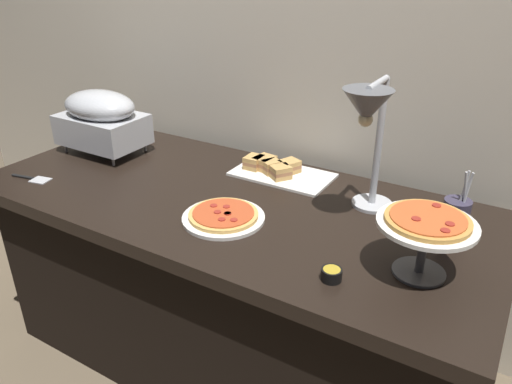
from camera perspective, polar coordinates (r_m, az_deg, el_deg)
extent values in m
plane|color=brown|center=(2.23, -2.72, -18.28)|extent=(8.00, 8.00, 0.00)
cube|color=beige|center=(2.06, 4.54, 15.92)|extent=(4.40, 0.04, 2.40)
cube|color=black|center=(1.80, -3.21, -1.30)|extent=(1.90, 0.84, 0.05)
cube|color=black|center=(2.00, -2.93, -11.00)|extent=(1.75, 0.74, 0.71)
cylinder|color=#B7BABF|center=(2.34, -21.17, 4.77)|extent=(0.01, 0.01, 0.04)
cylinder|color=#B7BABF|center=(2.13, -16.22, 3.47)|extent=(0.01, 0.01, 0.04)
cylinder|color=#B7BABF|center=(2.45, -17.70, 6.27)|extent=(0.01, 0.01, 0.04)
cylinder|color=#B7BABF|center=(2.25, -12.68, 5.15)|extent=(0.01, 0.01, 0.04)
cube|color=#B7BABF|center=(2.26, -17.29, 6.96)|extent=(0.36, 0.24, 0.13)
ellipsoid|color=#B7BABF|center=(2.23, -17.64, 9.49)|extent=(0.34, 0.23, 0.13)
cylinder|color=#B7BABF|center=(1.77, 13.23, -1.31)|extent=(0.14, 0.14, 0.01)
cylinder|color=#B7BABF|center=(1.68, 14.00, 5.46)|extent=(0.02, 0.02, 0.43)
cylinder|color=#B7BABF|center=(1.55, 13.90, 12.11)|extent=(0.02, 0.16, 0.02)
cone|color=#595B60|center=(1.48, 12.69, 9.65)|extent=(0.15, 0.15, 0.10)
sphere|color=#F9EAB2|center=(1.50, 12.54, 8.18)|extent=(0.04, 0.04, 0.04)
cylinder|color=white|center=(1.64, -3.78, -3.01)|extent=(0.28, 0.28, 0.01)
cylinder|color=#DBA856|center=(1.63, -3.79, -2.64)|extent=(0.23, 0.23, 0.01)
cylinder|color=#B74723|center=(1.63, -3.80, -2.39)|extent=(0.20, 0.20, 0.00)
cylinder|color=maroon|center=(1.67, -4.92, -1.58)|extent=(0.02, 0.02, 0.00)
cylinder|color=maroon|center=(1.63, -4.48, -2.33)|extent=(0.02, 0.02, 0.00)
cylinder|color=maroon|center=(1.62, -3.32, -2.47)|extent=(0.02, 0.02, 0.00)
cylinder|color=maroon|center=(1.58, -3.98, -3.18)|extent=(0.02, 0.02, 0.00)
cylinder|color=maroon|center=(1.62, -3.28, -2.50)|extent=(0.02, 0.02, 0.00)
cylinder|color=maroon|center=(1.58, -2.58, -3.25)|extent=(0.02, 0.02, 0.00)
cylinder|color=maroon|center=(1.66, -3.43, -1.70)|extent=(0.02, 0.02, 0.00)
cylinder|color=#595B60|center=(1.41, 18.68, -6.39)|extent=(0.02, 0.02, 0.15)
cylinder|color=#595B60|center=(1.45, 18.28, -8.75)|extent=(0.15, 0.15, 0.01)
cylinder|color=white|center=(1.37, 19.16, -3.53)|extent=(0.26, 0.26, 0.01)
cylinder|color=#C68E42|center=(1.37, 19.23, -3.09)|extent=(0.22, 0.22, 0.01)
cylinder|color=#C65628|center=(1.36, 19.28, -2.80)|extent=(0.20, 0.20, 0.00)
cylinder|color=maroon|center=(1.43, 20.14, -1.48)|extent=(0.02, 0.02, 0.00)
cylinder|color=maroon|center=(1.34, 18.03, -2.97)|extent=(0.02, 0.02, 0.00)
cylinder|color=maroon|center=(1.35, 21.51, -3.46)|extent=(0.02, 0.02, 0.00)
cylinder|color=maroon|center=(1.31, 21.05, -4.18)|extent=(0.02, 0.02, 0.00)
cube|color=white|center=(1.96, 3.07, 2.02)|extent=(0.39, 0.22, 0.01)
cube|color=tan|center=(1.96, 1.79, 2.52)|extent=(0.09, 0.09, 0.02)
cube|color=#9E6642|center=(1.95, 1.80, 2.95)|extent=(0.09, 0.09, 0.01)
cube|color=tan|center=(1.94, 1.81, 3.39)|extent=(0.09, 0.09, 0.02)
cube|color=tan|center=(2.00, -0.24, 3.05)|extent=(0.07, 0.08, 0.02)
cube|color=#9E6642|center=(1.99, -0.24, 3.48)|extent=(0.07, 0.08, 0.01)
cube|color=tan|center=(1.99, -0.24, 3.90)|extent=(0.07, 0.08, 0.02)
cube|color=tan|center=(1.99, 0.96, 2.98)|extent=(0.08, 0.09, 0.02)
cube|color=#9E6642|center=(1.99, 0.97, 3.41)|extent=(0.08, 0.09, 0.01)
cube|color=tan|center=(1.98, 0.97, 3.83)|extent=(0.08, 0.09, 0.02)
cube|color=tan|center=(1.91, 2.87, 1.87)|extent=(0.09, 0.09, 0.02)
cube|color=#9E6642|center=(1.90, 2.88, 2.31)|extent=(0.09, 0.09, 0.01)
cube|color=tan|center=(1.90, 2.89, 2.75)|extent=(0.09, 0.09, 0.02)
cube|color=tan|center=(1.96, 3.85, 2.54)|extent=(0.09, 0.09, 0.02)
cube|color=#9E6642|center=(1.96, 3.87, 2.97)|extent=(0.09, 0.09, 0.01)
cube|color=tan|center=(1.95, 3.88, 3.41)|extent=(0.09, 0.09, 0.02)
cylinder|color=black|center=(1.36, 8.72, -9.40)|extent=(0.06, 0.06, 0.03)
cylinder|color=gold|center=(1.35, 8.76, -8.92)|extent=(0.05, 0.05, 0.01)
cylinder|color=#383347|center=(1.67, 22.06, -2.58)|extent=(0.08, 0.08, 0.11)
cylinder|color=#B7BABF|center=(1.64, 22.68, -0.57)|extent=(0.04, 0.01, 0.17)
cylinder|color=#B7BABF|center=(1.64, 22.99, -0.84)|extent=(0.02, 0.02, 0.17)
cylinder|color=#B7BABF|center=(1.64, 22.95, -0.85)|extent=(0.02, 0.01, 0.16)
cylinder|color=#B7BABF|center=(1.66, 22.75, -0.41)|extent=(0.02, 0.01, 0.17)
cylinder|color=#B7BABF|center=(1.64, 22.95, -0.64)|extent=(0.02, 0.03, 0.18)
cube|color=#B7BABF|center=(2.09, -23.66, 1.26)|extent=(0.08, 0.07, 0.00)
cylinder|color=black|center=(2.14, -25.36, 1.61)|extent=(0.10, 0.03, 0.01)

